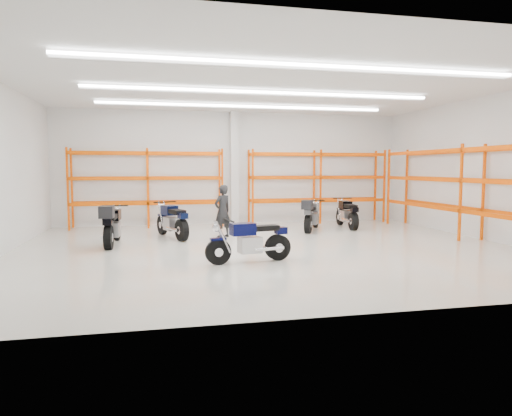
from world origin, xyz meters
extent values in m
plane|color=beige|center=(0.00, 0.00, 0.00)|extent=(14.00, 14.00, 0.00)
cube|color=white|center=(0.00, 6.00, 2.25)|extent=(14.00, 0.02, 4.50)
cube|color=white|center=(0.00, -6.00, 2.25)|extent=(14.00, 0.02, 4.50)
cube|color=white|center=(7.00, 0.00, 2.25)|extent=(0.02, 12.00, 4.50)
cube|color=white|center=(0.00, 0.00, 4.50)|extent=(14.00, 12.00, 0.02)
cube|color=white|center=(0.00, -3.00, 4.40)|extent=(10.00, 0.22, 0.10)
cube|color=white|center=(0.00, 0.50, 4.40)|extent=(10.00, 0.22, 0.10)
cube|color=white|center=(0.00, 3.50, 4.40)|extent=(10.00, 0.22, 0.10)
cylinder|color=black|center=(-1.68, -1.94, 0.30)|extent=(0.62, 0.22, 0.61)
cylinder|color=black|center=(-0.18, -1.68, 0.31)|extent=(0.65, 0.29, 0.63)
cylinder|color=silver|center=(-1.68, -1.94, 0.30)|extent=(0.22, 0.17, 0.20)
cylinder|color=silver|center=(-0.18, -1.68, 0.31)|extent=(0.25, 0.24, 0.22)
cube|color=#070A32|center=(-1.68, -1.94, 0.61)|extent=(0.39, 0.21, 0.06)
cube|color=#B7B7BC|center=(-0.90, -1.80, 0.43)|extent=(0.58, 0.45, 0.39)
cube|color=#A5A5AA|center=(-0.52, -1.74, 0.33)|extent=(0.72, 0.24, 0.08)
cube|color=#070A32|center=(-1.08, -1.84, 0.81)|extent=(0.62, 0.44, 0.28)
cube|color=black|center=(-0.52, -1.74, 0.81)|extent=(0.71, 0.41, 0.12)
cube|color=#070A32|center=(-0.10, -1.67, 0.73)|extent=(0.30, 0.27, 0.16)
cylinder|color=black|center=(-1.42, -1.89, 1.04)|extent=(0.16, 0.71, 0.04)
sphere|color=silver|center=(-1.72, -1.95, 0.87)|extent=(0.19, 0.19, 0.19)
cylinder|color=silver|center=(-0.45, -1.89, 0.33)|extent=(0.77, 0.22, 0.09)
cylinder|color=black|center=(-4.30, 2.34, 0.33)|extent=(0.17, 0.66, 0.65)
cylinder|color=black|center=(-4.39, 0.70, 0.34)|extent=(0.23, 0.69, 0.68)
cylinder|color=silver|center=(-4.30, 2.34, 0.33)|extent=(0.16, 0.23, 0.22)
cylinder|color=silver|center=(-4.39, 0.70, 0.34)|extent=(0.23, 0.25, 0.24)
cube|color=black|center=(-4.30, 2.34, 0.65)|extent=(0.19, 0.40, 0.07)
cube|color=#B7B7BC|center=(-4.34, 1.49, 0.46)|extent=(0.42, 0.59, 0.41)
cube|color=#A5A5AA|center=(-4.37, 1.07, 0.35)|extent=(0.17, 0.77, 0.09)
cube|color=black|center=(-4.33, 1.68, 0.87)|extent=(0.40, 0.63, 0.31)
cube|color=black|center=(-4.37, 1.07, 0.87)|extent=(0.37, 0.74, 0.13)
cube|color=black|center=(-4.39, 0.62, 0.79)|extent=(0.26, 0.30, 0.17)
cylinder|color=black|center=(-4.31, 2.05, 1.11)|extent=(0.76, 0.08, 0.04)
sphere|color=silver|center=(-4.29, 2.38, 0.94)|extent=(0.21, 0.21, 0.21)
cylinder|color=silver|center=(-4.54, 1.04, 0.35)|extent=(0.14, 0.82, 0.10)
cube|color=black|center=(-4.40, 0.49, 1.07)|extent=(0.39, 0.43, 0.33)
cylinder|color=black|center=(-2.91, 3.33, 0.33)|extent=(0.36, 0.67, 0.66)
cylinder|color=black|center=(-2.33, 1.78, 0.34)|extent=(0.43, 0.71, 0.69)
cylinder|color=silver|center=(-2.91, 3.33, 0.33)|extent=(0.22, 0.26, 0.22)
cylinder|color=silver|center=(-2.33, 1.78, 0.34)|extent=(0.29, 0.31, 0.24)
cube|color=#0B1438|center=(-2.91, 3.33, 0.66)|extent=(0.29, 0.43, 0.07)
cube|color=#B7B7BC|center=(-2.61, 2.52, 0.46)|extent=(0.57, 0.68, 0.42)
cube|color=#A5A5AA|center=(-2.46, 2.13, 0.35)|extent=(0.39, 0.77, 0.09)
cube|color=#0B1438|center=(-2.68, 2.71, 0.88)|extent=(0.57, 0.71, 0.31)
cube|color=black|center=(-2.46, 2.13, 0.88)|extent=(0.57, 0.80, 0.13)
cube|color=#0B1438|center=(-2.30, 1.69, 0.80)|extent=(0.33, 0.35, 0.18)
cylinder|color=black|center=(-2.81, 3.06, 1.13)|extent=(0.74, 0.31, 0.04)
sphere|color=silver|center=(-2.92, 3.37, 0.95)|extent=(0.21, 0.21, 0.21)
cylinder|color=silver|center=(-2.61, 2.03, 0.35)|extent=(0.38, 0.81, 0.10)
cylinder|color=black|center=(2.79, 3.89, 0.31)|extent=(0.41, 0.60, 0.62)
cylinder|color=black|center=(2.03, 2.54, 0.32)|extent=(0.48, 0.65, 0.64)
cylinder|color=silver|center=(2.79, 3.89, 0.31)|extent=(0.23, 0.25, 0.21)
cylinder|color=silver|center=(2.03, 2.54, 0.32)|extent=(0.29, 0.30, 0.23)
cube|color=gray|center=(2.79, 3.89, 0.62)|extent=(0.32, 0.40, 0.06)
cube|color=#B7B7BC|center=(2.39, 3.19, 0.43)|extent=(0.59, 0.65, 0.39)
cube|color=#A5A5AA|center=(2.20, 2.85, 0.33)|extent=(0.46, 0.69, 0.08)
cube|color=gray|center=(2.49, 3.35, 0.83)|extent=(0.59, 0.68, 0.29)
cube|color=black|center=(2.20, 2.85, 0.83)|extent=(0.61, 0.75, 0.12)
cube|color=gray|center=(1.99, 2.47, 0.75)|extent=(0.33, 0.35, 0.17)
cylinder|color=black|center=(2.66, 3.66, 1.06)|extent=(0.65, 0.39, 0.04)
sphere|color=silver|center=(2.81, 3.93, 0.89)|extent=(0.20, 0.20, 0.20)
cylinder|color=silver|center=(2.04, 2.89, 0.33)|extent=(0.46, 0.72, 0.09)
cube|color=black|center=(1.93, 2.36, 1.01)|extent=(0.50, 0.52, 0.31)
cylinder|color=black|center=(4.03, 4.53, 0.32)|extent=(0.18, 0.65, 0.64)
cylinder|color=black|center=(3.88, 2.94, 0.33)|extent=(0.25, 0.67, 0.66)
cylinder|color=silver|center=(4.03, 4.53, 0.32)|extent=(0.17, 0.23, 0.21)
cylinder|color=silver|center=(3.88, 2.94, 0.33)|extent=(0.23, 0.25, 0.23)
cube|color=black|center=(4.03, 4.53, 0.64)|extent=(0.19, 0.40, 0.06)
cube|color=#B7B7BC|center=(3.95, 3.70, 0.45)|extent=(0.43, 0.59, 0.40)
cube|color=#A5A5AA|center=(3.92, 3.30, 0.34)|extent=(0.19, 0.75, 0.09)
cube|color=black|center=(3.97, 3.89, 0.85)|extent=(0.41, 0.63, 0.30)
cube|color=black|center=(3.92, 3.30, 0.85)|extent=(0.38, 0.73, 0.13)
cube|color=black|center=(3.88, 2.85, 0.77)|extent=(0.26, 0.30, 0.17)
cylinder|color=black|center=(4.00, 4.25, 1.09)|extent=(0.75, 0.10, 0.04)
sphere|color=silver|center=(4.03, 4.57, 0.92)|extent=(0.20, 0.20, 0.20)
cylinder|color=silver|center=(3.74, 3.27, 0.34)|extent=(0.17, 0.80, 0.10)
imported|color=black|center=(-0.98, 2.32, 0.86)|extent=(0.75, 0.68, 1.71)
cube|color=white|center=(0.00, 5.82, 2.25)|extent=(0.32, 0.32, 4.50)
cube|color=#FF5600|center=(-6.20, 5.88, 1.50)|extent=(0.07, 0.07, 3.00)
cube|color=#FF5600|center=(-6.20, 5.08, 1.50)|extent=(0.07, 0.07, 3.00)
cube|color=#FF5600|center=(-3.40, 5.88, 1.50)|extent=(0.07, 0.07, 3.00)
cube|color=#FF5600|center=(-3.40, 5.08, 1.50)|extent=(0.07, 0.07, 3.00)
cube|color=#FF5600|center=(-0.60, 5.88, 1.50)|extent=(0.07, 0.07, 3.00)
cube|color=#FF5600|center=(-0.60, 5.08, 1.50)|extent=(0.07, 0.07, 3.00)
cube|color=#FF5600|center=(-3.40, 5.88, 0.94)|extent=(5.60, 0.07, 0.12)
cube|color=#FF5600|center=(-3.40, 5.08, 0.94)|extent=(5.60, 0.07, 0.12)
cube|color=#FF5600|center=(-3.40, 5.88, 1.88)|extent=(5.60, 0.07, 0.12)
cube|color=#FF5600|center=(-3.40, 5.08, 1.88)|extent=(5.60, 0.07, 0.12)
cube|color=#FF5600|center=(-3.40, 5.88, 2.81)|extent=(5.60, 0.07, 0.12)
cube|color=#FF5600|center=(-3.40, 5.08, 2.81)|extent=(5.60, 0.07, 0.12)
cube|color=#FF5600|center=(0.60, 5.88, 1.50)|extent=(0.07, 0.07, 3.00)
cube|color=#FF5600|center=(0.60, 5.08, 1.50)|extent=(0.07, 0.07, 3.00)
cube|color=#FF5600|center=(3.40, 5.88, 1.50)|extent=(0.07, 0.07, 3.00)
cube|color=#FF5600|center=(3.40, 5.08, 1.50)|extent=(0.07, 0.07, 3.00)
cube|color=#FF5600|center=(6.20, 5.88, 1.50)|extent=(0.07, 0.07, 3.00)
cube|color=#FF5600|center=(6.20, 5.08, 1.50)|extent=(0.07, 0.07, 3.00)
cube|color=#FF5600|center=(3.40, 5.88, 0.94)|extent=(5.60, 0.07, 0.12)
cube|color=#FF5600|center=(3.40, 5.08, 0.94)|extent=(5.60, 0.07, 0.12)
cube|color=#FF5600|center=(3.40, 5.88, 1.88)|extent=(5.60, 0.07, 0.12)
cube|color=#FF5600|center=(3.40, 5.08, 1.88)|extent=(5.60, 0.07, 0.12)
cube|color=#FF5600|center=(3.40, 5.88, 2.81)|extent=(5.60, 0.07, 0.12)
cube|color=#FF5600|center=(3.40, 5.08, 2.81)|extent=(5.60, 0.07, 0.12)
cube|color=#FF5600|center=(6.88, 0.00, 1.50)|extent=(0.07, 0.07, 3.00)
cube|color=#FF5600|center=(6.08, 0.00, 1.50)|extent=(0.07, 0.07, 3.00)
cube|color=#FF5600|center=(6.88, 4.50, 1.50)|extent=(0.07, 0.07, 3.00)
cube|color=#FF5600|center=(6.08, 4.50, 1.50)|extent=(0.07, 0.07, 3.00)
cube|color=#FF5600|center=(6.88, 0.00, 0.94)|extent=(0.07, 9.00, 0.12)
cube|color=#FF5600|center=(6.08, 0.00, 0.94)|extent=(0.07, 9.00, 0.12)
cube|color=#FF5600|center=(6.88, 0.00, 1.88)|extent=(0.07, 9.00, 0.12)
cube|color=#FF5600|center=(6.08, 0.00, 1.88)|extent=(0.07, 9.00, 0.12)
cube|color=#FF5600|center=(6.88, 0.00, 2.81)|extent=(0.07, 9.00, 0.12)
cube|color=#FF5600|center=(6.08, 0.00, 2.81)|extent=(0.07, 9.00, 0.12)
camera|label=1|loc=(-3.03, -12.36, 2.25)|focal=32.00mm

